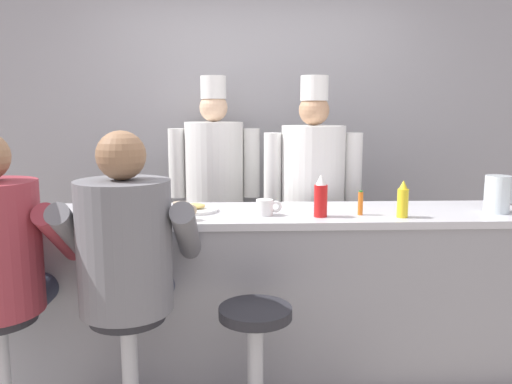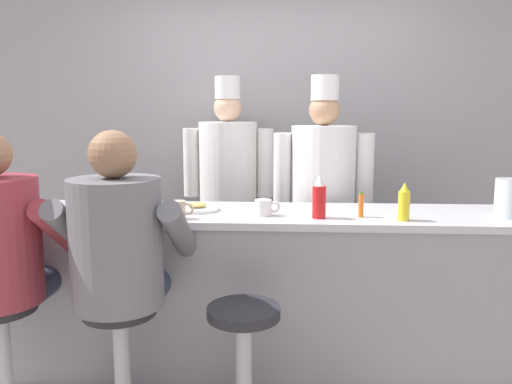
{
  "view_description": "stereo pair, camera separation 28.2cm",
  "coord_description": "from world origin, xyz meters",
  "px_view_note": "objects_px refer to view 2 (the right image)",
  "views": [
    {
      "loc": [
        -0.14,
        -2.51,
        1.51
      ],
      "look_at": [
        -0.03,
        0.29,
        1.07
      ],
      "focal_mm": 35.0,
      "sensor_mm": 36.0,
      "label": 1
    },
    {
      "loc": [
        0.14,
        -2.5,
        1.51
      ],
      "look_at": [
        -0.03,
        0.29,
        1.07
      ],
      "focal_mm": 35.0,
      "sensor_mm": 36.0,
      "label": 2
    }
  ],
  "objects_px": {
    "breakfast_plate": "(197,208)",
    "empty_stool_round": "(244,346)",
    "mustard_bottle_yellow": "(404,203)",
    "cook_in_whites_far": "(323,192)",
    "ketchup_bottle_red": "(319,198)",
    "coffee_mug_white": "(264,208)",
    "hot_sauce_bottle_orange": "(361,205)",
    "coffee_mug_tan": "(179,210)",
    "water_pitcher_clear": "(508,198)",
    "cook_in_whites_near": "(228,182)",
    "diner_seated_grey": "(120,249)",
    "cereal_bowl": "(135,208)"
  },
  "relations": [
    {
      "from": "ketchup_bottle_red",
      "to": "empty_stool_round",
      "type": "height_order",
      "value": "ketchup_bottle_red"
    },
    {
      "from": "cereal_bowl",
      "to": "diner_seated_grey",
      "type": "bearing_deg",
      "value": -82.12
    },
    {
      "from": "mustard_bottle_yellow",
      "to": "cook_in_whites_far",
      "type": "distance_m",
      "value": 0.9
    },
    {
      "from": "coffee_mug_white",
      "to": "breakfast_plate",
      "type": "bearing_deg",
      "value": 162.8
    },
    {
      "from": "water_pitcher_clear",
      "to": "coffee_mug_white",
      "type": "relative_size",
      "value": 1.49
    },
    {
      "from": "ketchup_bottle_red",
      "to": "breakfast_plate",
      "type": "height_order",
      "value": "ketchup_bottle_red"
    },
    {
      "from": "coffee_mug_tan",
      "to": "empty_stool_round",
      "type": "height_order",
      "value": "coffee_mug_tan"
    },
    {
      "from": "hot_sauce_bottle_orange",
      "to": "empty_stool_round",
      "type": "relative_size",
      "value": 0.23
    },
    {
      "from": "breakfast_plate",
      "to": "cereal_bowl",
      "type": "xyz_separation_m",
      "value": [
        -0.34,
        -0.07,
        0.01
      ]
    },
    {
      "from": "breakfast_plate",
      "to": "cook_in_whites_far",
      "type": "relative_size",
      "value": 0.15
    },
    {
      "from": "cereal_bowl",
      "to": "water_pitcher_clear",
      "type": "bearing_deg",
      "value": -0.7
    },
    {
      "from": "ketchup_bottle_red",
      "to": "coffee_mug_tan",
      "type": "distance_m",
      "value": 0.76
    },
    {
      "from": "cereal_bowl",
      "to": "cook_in_whites_far",
      "type": "bearing_deg",
      "value": 31.6
    },
    {
      "from": "water_pitcher_clear",
      "to": "diner_seated_grey",
      "type": "height_order",
      "value": "diner_seated_grey"
    },
    {
      "from": "breakfast_plate",
      "to": "cook_in_whites_near",
      "type": "bearing_deg",
      "value": 86.0
    },
    {
      "from": "cook_in_whites_near",
      "to": "cook_in_whites_far",
      "type": "bearing_deg",
      "value": -28.33
    },
    {
      "from": "mustard_bottle_yellow",
      "to": "hot_sauce_bottle_orange",
      "type": "relative_size",
      "value": 1.48
    },
    {
      "from": "ketchup_bottle_red",
      "to": "cook_in_whites_far",
      "type": "xyz_separation_m",
      "value": [
        0.08,
        0.79,
        -0.09
      ]
    },
    {
      "from": "hot_sauce_bottle_orange",
      "to": "mustard_bottle_yellow",
      "type": "bearing_deg",
      "value": -19.47
    },
    {
      "from": "empty_stool_round",
      "to": "cook_in_whites_near",
      "type": "height_order",
      "value": "cook_in_whites_near"
    },
    {
      "from": "breakfast_plate",
      "to": "empty_stool_round",
      "type": "bearing_deg",
      "value": -61.66
    },
    {
      "from": "coffee_mug_white",
      "to": "diner_seated_grey",
      "type": "height_order",
      "value": "diner_seated_grey"
    },
    {
      "from": "water_pitcher_clear",
      "to": "cereal_bowl",
      "type": "bearing_deg",
      "value": 179.3
    },
    {
      "from": "coffee_mug_tan",
      "to": "cook_in_whites_near",
      "type": "relative_size",
      "value": 0.07
    },
    {
      "from": "mustard_bottle_yellow",
      "to": "cook_in_whites_far",
      "type": "relative_size",
      "value": 0.12
    },
    {
      "from": "ketchup_bottle_red",
      "to": "cook_in_whites_far",
      "type": "bearing_deg",
      "value": 84.35
    },
    {
      "from": "ketchup_bottle_red",
      "to": "coffee_mug_tan",
      "type": "relative_size",
      "value": 1.86
    },
    {
      "from": "empty_stool_round",
      "to": "cook_in_whites_far",
      "type": "height_order",
      "value": "cook_in_whites_far"
    },
    {
      "from": "hot_sauce_bottle_orange",
      "to": "coffee_mug_white",
      "type": "relative_size",
      "value": 0.96
    },
    {
      "from": "diner_seated_grey",
      "to": "cook_in_whites_far",
      "type": "xyz_separation_m",
      "value": [
        1.05,
        1.18,
        0.1
      ]
    },
    {
      "from": "mustard_bottle_yellow",
      "to": "water_pitcher_clear",
      "type": "bearing_deg",
      "value": 10.4
    },
    {
      "from": "breakfast_plate",
      "to": "hot_sauce_bottle_orange",
      "type": "bearing_deg",
      "value": -8.06
    },
    {
      "from": "cook_in_whites_near",
      "to": "cook_in_whites_far",
      "type": "distance_m",
      "value": 0.8
    },
    {
      "from": "hot_sauce_bottle_orange",
      "to": "water_pitcher_clear",
      "type": "relative_size",
      "value": 0.65
    },
    {
      "from": "diner_seated_grey",
      "to": "cook_in_whites_far",
      "type": "relative_size",
      "value": 0.81
    },
    {
      "from": "coffee_mug_white",
      "to": "hot_sauce_bottle_orange",
      "type": "bearing_deg",
      "value": -0.87
    },
    {
      "from": "water_pitcher_clear",
      "to": "coffee_mug_tan",
      "type": "xyz_separation_m",
      "value": [
        -1.78,
        -0.14,
        -0.06
      ]
    },
    {
      "from": "water_pitcher_clear",
      "to": "cook_in_whites_near",
      "type": "distance_m",
      "value": 1.98
    },
    {
      "from": "empty_stool_round",
      "to": "cook_in_whites_far",
      "type": "relative_size",
      "value": 0.34
    },
    {
      "from": "empty_stool_round",
      "to": "breakfast_plate",
      "type": "bearing_deg",
      "value": 118.34
    },
    {
      "from": "mustard_bottle_yellow",
      "to": "cook_in_whites_near",
      "type": "xyz_separation_m",
      "value": [
        -1.07,
        1.2,
        -0.06
      ]
    },
    {
      "from": "diner_seated_grey",
      "to": "empty_stool_round",
      "type": "bearing_deg",
      "value": -3.56
    },
    {
      "from": "mustard_bottle_yellow",
      "to": "cereal_bowl",
      "type": "xyz_separation_m",
      "value": [
        -1.48,
        0.13,
        -0.07
      ]
    },
    {
      "from": "hot_sauce_bottle_orange",
      "to": "water_pitcher_clear",
      "type": "distance_m",
      "value": 0.79
    },
    {
      "from": "mustard_bottle_yellow",
      "to": "water_pitcher_clear",
      "type": "xyz_separation_m",
      "value": [
        0.58,
        0.11,
        0.01
      ]
    },
    {
      "from": "coffee_mug_tan",
      "to": "breakfast_plate",
      "type": "bearing_deg",
      "value": 77.2
    },
    {
      "from": "cereal_bowl",
      "to": "diner_seated_grey",
      "type": "relative_size",
      "value": 0.09
    },
    {
      "from": "breakfast_plate",
      "to": "empty_stool_round",
      "type": "relative_size",
      "value": 0.43
    },
    {
      "from": "ketchup_bottle_red",
      "to": "diner_seated_grey",
      "type": "xyz_separation_m",
      "value": [
        -0.97,
        -0.39,
        -0.19
      ]
    },
    {
      "from": "water_pitcher_clear",
      "to": "cook_in_whites_near",
      "type": "bearing_deg",
      "value": 146.48
    }
  ]
}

